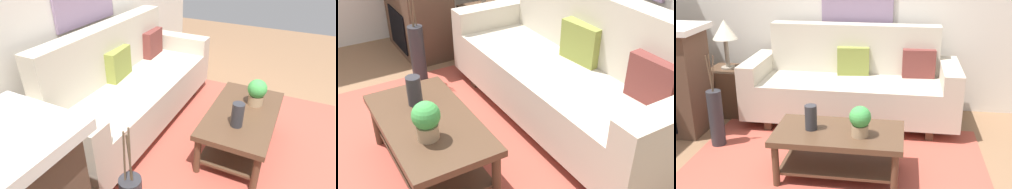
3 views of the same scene
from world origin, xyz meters
TOP-DOWN VIEW (x-y plane):
  - area_rug at (0.00, 0.50)m, footprint 2.75×1.95m
  - couch at (0.01, 1.62)m, footprint 2.34×0.84m
  - throw_pillow_olive at (0.01, 1.74)m, footprint 0.37×0.16m
  - throw_pillow_maroon at (0.75, 1.74)m, footprint 0.37×0.14m
  - coffee_table at (0.06, 0.40)m, footprint 1.10×0.60m
  - tabletop_vase at (-0.18, 0.40)m, footprint 0.10×0.10m
  - potted_plant_tabletop at (0.25, 0.33)m, footprint 0.18×0.18m
  - side_table at (-1.46, 1.64)m, footprint 0.44×0.44m
  - table_lamp at (-1.46, 1.64)m, footprint 0.28×0.28m
  - floor_vase at (-1.24, 0.79)m, footprint 0.14×0.14m
  - floor_vase_branch_a at (-1.22, 0.79)m, footprint 0.05×0.02m
  - floor_vase_branch_b at (-1.25, 0.81)m, footprint 0.02×0.03m
  - floor_vase_branch_c at (-1.25, 0.77)m, footprint 0.04×0.02m

SIDE VIEW (x-z plane):
  - area_rug at x=0.00m, z-range 0.00..0.01m
  - side_table at x=-1.46m, z-range 0.00..0.56m
  - floor_vase at x=-1.24m, z-range 0.00..0.58m
  - coffee_table at x=0.06m, z-range 0.10..0.53m
  - couch at x=0.01m, z-range -0.11..0.97m
  - tabletop_vase at x=-0.18m, z-range 0.43..0.65m
  - potted_plant_tabletop at x=0.25m, z-range 0.44..0.70m
  - throw_pillow_olive at x=0.01m, z-range 0.52..0.84m
  - throw_pillow_maroon at x=0.75m, z-range 0.52..0.84m
  - floor_vase_branch_a at x=-1.22m, z-range 0.58..0.94m
  - floor_vase_branch_b at x=-1.25m, z-range 0.58..0.94m
  - floor_vase_branch_c at x=-1.25m, z-range 0.58..0.94m
  - table_lamp at x=-1.46m, z-range 0.71..1.28m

